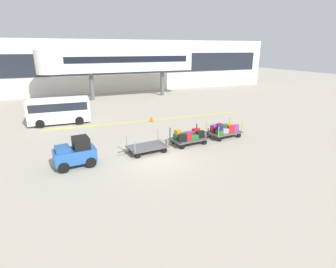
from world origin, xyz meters
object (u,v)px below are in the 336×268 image
object	(u,v)px
baggage_cart_lead	(147,147)
baggage_cart_tail	(224,130)
baggage_tug	(75,153)
shuttle_van	(59,109)
baggage_cart_middle	(188,137)
safety_cone_near	(152,119)

from	to	relation	value
baggage_cart_lead	baggage_cart_tail	world-z (taller)	same
baggage_tug	shuttle_van	size ratio (longest dim) A/B	0.45
baggage_tug	baggage_cart_middle	bearing A→B (deg)	5.73
shuttle_van	baggage_cart_middle	bearing A→B (deg)	-49.39
safety_cone_near	baggage_cart_tail	bearing A→B (deg)	-60.64
baggage_tug	shuttle_van	xyz separation A→B (m)	(-0.40, 9.48, 0.48)
baggage_tug	baggage_cart_lead	world-z (taller)	baggage_tug
baggage_cart_lead	baggage_tug	bearing A→B (deg)	-174.39
baggage_tug	safety_cone_near	world-z (taller)	baggage_tug
baggage_cart_middle	shuttle_van	bearing A→B (deg)	130.61
baggage_cart_lead	baggage_cart_middle	size ratio (longest dim) A/B	1.00
baggage_tug	baggage_cart_lead	distance (m)	4.18
baggage_cart_lead	shuttle_van	size ratio (longest dim) A/B	0.62
baggage_cart_middle	baggage_cart_tail	distance (m)	2.99
baggage_tug	baggage_cart_middle	distance (m)	7.15
baggage_cart_tail	baggage_cart_lead	bearing A→B (deg)	-174.43
baggage_cart_lead	safety_cone_near	xyz separation A→B (m)	(2.64, 6.46, -0.07)
baggage_cart_tail	shuttle_van	world-z (taller)	shuttle_van
baggage_cart_middle	shuttle_van	world-z (taller)	shuttle_van
baggage_cart_lead	safety_cone_near	distance (m)	6.98
baggage_cart_lead	safety_cone_near	world-z (taller)	baggage_cart_lead
safety_cone_near	baggage_tug	bearing A→B (deg)	-134.63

